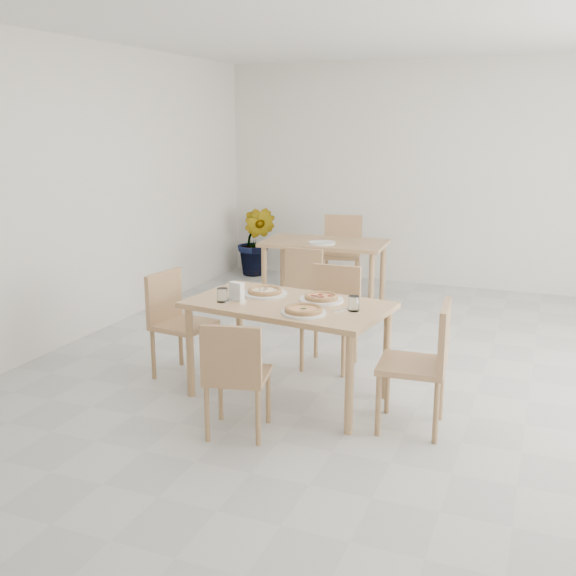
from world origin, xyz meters
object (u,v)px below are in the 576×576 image
at_px(second_table, 325,250).
at_px(plate_empty, 322,243).
at_px(chair_east, 425,357).
at_px(chair_west, 176,316).
at_px(pizza_pepperoni, 321,297).
at_px(chair_back_s, 307,279).
at_px(pizza_margherita, 304,310).
at_px(plate_pepperoni, 321,300).
at_px(potted_plant, 256,241).
at_px(chair_north, 332,309).
at_px(chair_south, 235,371).
at_px(plate_mushroom, 265,294).
at_px(main_table, 288,314).
at_px(napkin_holder, 237,292).
at_px(pizza_mushroom, 265,291).
at_px(plate_margherita, 304,313).
at_px(tumbler_b, 222,295).
at_px(tumbler_a, 354,304).
at_px(chair_back_n, 342,248).

height_order(second_table, plate_empty, plate_empty).
bearing_deg(chair_east, chair_west, -102.06).
bearing_deg(pizza_pepperoni, chair_back_s, 113.12).
height_order(chair_east, pizza_margherita, chair_east).
distance_m(plate_pepperoni, potted_plant, 4.22).
relative_size(chair_north, plate_pepperoni, 2.59).
bearing_deg(potted_plant, pizza_margherita, -61.51).
bearing_deg(chair_south, chair_east, -165.18).
xyz_separation_m(plate_mushroom, chair_back_s, (-0.29, 1.75, -0.29)).
height_order(main_table, napkin_holder, napkin_holder).
distance_m(pizza_pepperoni, second_table, 2.58).
distance_m(plate_mushroom, plate_pepperoni, 0.46).
bearing_deg(chair_west, pizza_mushroom, -81.03).
relative_size(chair_south, chair_back_s, 1.00).
bearing_deg(plate_margherita, tumbler_b, 173.32).
height_order(tumbler_a, plate_empty, tumbler_a).
bearing_deg(chair_north, chair_west, -148.36).
relative_size(chair_west, chair_east, 0.96).
xyz_separation_m(plate_pepperoni, pizza_pepperoni, (0.00, 0.00, 0.02)).
height_order(pizza_margherita, potted_plant, potted_plant).
xyz_separation_m(plate_empty, potted_plant, (-1.39, 1.31, -0.29)).
relative_size(main_table, chair_back_n, 1.67).
xyz_separation_m(plate_margherita, potted_plant, (-2.16, 3.99, -0.29)).
xyz_separation_m(chair_east, chair_back_s, (-1.60, 2.07, -0.05)).
height_order(chair_east, plate_empty, chair_east).
height_order(pizza_pepperoni, chair_back_n, chair_back_n).
bearing_deg(chair_north, tumbler_b, -119.46).
xyz_separation_m(chair_west, pizza_pepperoni, (1.25, 0.02, 0.28)).
height_order(chair_west, second_table, chair_west).
xyz_separation_m(pizza_margherita, pizza_pepperoni, (0.00, 0.37, 0.00)).
height_order(plate_empty, potted_plant, potted_plant).
bearing_deg(chair_north, chair_east, -45.79).
distance_m(tumbler_b, plate_empty, 2.60).
xyz_separation_m(plate_mushroom, chair_back_n, (-0.36, 3.19, -0.22)).
bearing_deg(chair_east, tumbler_b, -94.66).
relative_size(chair_north, chair_back_n, 0.92).
xyz_separation_m(pizza_mushroom, tumbler_b, (-0.21, -0.31, 0.02)).
bearing_deg(plate_margherita, chair_back_s, 109.37).
relative_size(chair_east, plate_margherita, 2.84).
bearing_deg(plate_mushroom, chair_west, -177.74).
relative_size(pizza_mushroom, plate_empty, 0.91).
relative_size(pizza_margherita, chair_back_n, 0.33).
xyz_separation_m(tumbler_a, chair_back_n, (-1.12, 3.37, -0.26)).
bearing_deg(plate_pepperoni, chair_south, -108.13).
xyz_separation_m(chair_back_n, potted_plant, (-1.34, 0.42, -0.07)).
bearing_deg(chair_west, chair_east, -91.09).
bearing_deg(potted_plant, second_table, -40.47).
bearing_deg(chair_back_s, napkin_holder, 95.20).
bearing_deg(tumbler_b, plate_pepperoni, 23.69).
xyz_separation_m(chair_north, plate_empty, (-0.65, 1.62, 0.26)).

